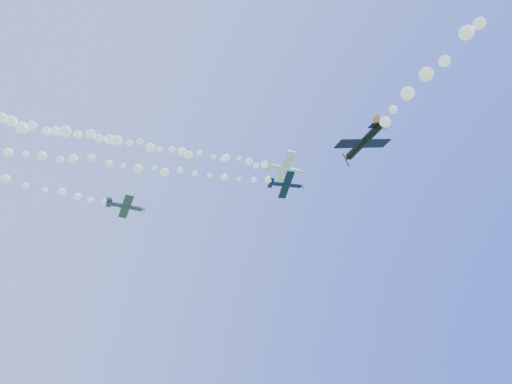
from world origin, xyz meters
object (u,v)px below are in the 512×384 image
plane_grey (126,206)px  plane_black (363,142)px  plane_white (285,169)px  plane_navy (286,185)px

plane_grey → plane_black: size_ratio=1.06×
plane_white → plane_grey: 29.89m
plane_grey → plane_white: bearing=-22.4°
plane_white → plane_black: bearing=-93.5°
plane_navy → plane_grey: size_ratio=0.91×
plane_black → plane_navy: bearing=-8.9°
plane_grey → plane_black: (12.86, -42.56, -11.20)m
plane_navy → plane_black: (-7.98, -23.36, -12.66)m
plane_white → plane_black: (-11.24, -27.55, -20.52)m
plane_navy → plane_black: plane_navy is taller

